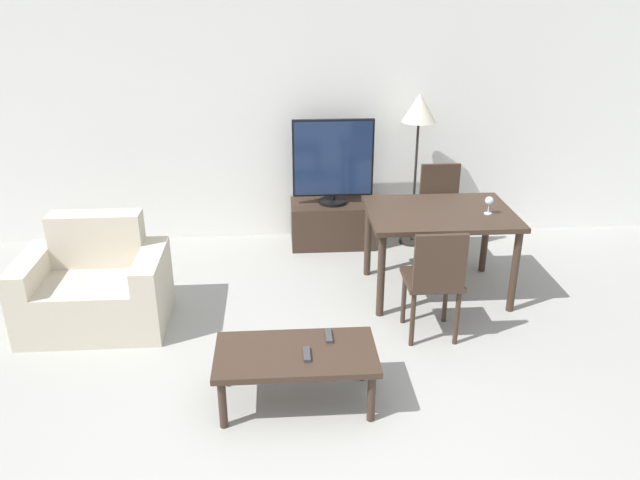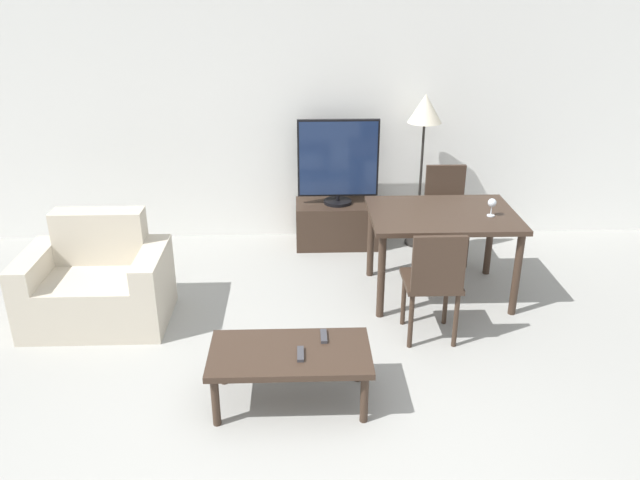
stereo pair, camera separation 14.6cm
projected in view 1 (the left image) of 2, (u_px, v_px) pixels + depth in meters
ground_plane at (308, 471)px, 3.40m from camera, size 18.00×18.00×0.00m
wall_back at (289, 104)px, 5.98m from camera, size 7.76×0.06×2.70m
armchair at (96, 289)px, 4.74m from camera, size 1.06×0.71×0.83m
tv_stand at (332, 223)px, 6.19m from camera, size 0.82×0.44×0.43m
tv at (333, 162)px, 5.93m from camera, size 0.77×0.27×0.83m
coffee_table at (296, 358)px, 3.83m from camera, size 0.99×0.52×0.37m
dining_table at (440, 222)px, 5.08m from camera, size 1.18×0.85×0.73m
dining_chair_near at (435, 278)px, 4.45m from camera, size 0.40×0.40×0.88m
dining_chair_far at (441, 206)px, 5.81m from camera, size 0.40×0.40×0.88m
floor_lamp at (419, 116)px, 5.80m from camera, size 0.32×0.32×1.49m
remote_primary at (307, 354)px, 3.76m from camera, size 0.04×0.15×0.02m
remote_secondary at (329, 336)px, 3.96m from camera, size 0.04×0.15×0.02m
wine_glass_left at (489, 202)px, 4.94m from camera, size 0.07×0.07×0.15m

